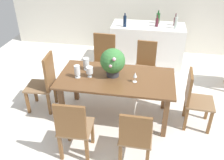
{
  "coord_description": "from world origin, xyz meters",
  "views": [
    {
      "loc": [
        0.51,
        -3.56,
        2.71
      ],
      "look_at": [
        -0.09,
        -0.13,
        0.61
      ],
      "focal_mm": 39.75,
      "sensor_mm": 36.0,
      "label": 1
    }
  ],
  "objects_px": {
    "flower_centerpiece": "(113,62)",
    "wine_bottle_amber": "(157,22)",
    "wine_bottle_dark": "(176,23)",
    "wine_bottle_clear": "(158,18)",
    "chair_head_end": "(45,81)",
    "wine_glass": "(135,75)",
    "crystal_vase_center_near": "(77,71)",
    "chair_near_right": "(135,136)",
    "chair_far_right": "(145,64)",
    "crystal_vase_right": "(86,63)",
    "dining_table": "(116,83)",
    "chair_near_left": "(74,127)",
    "wine_bottle_green": "(125,21)",
    "kitchen_counter": "(147,45)",
    "chair_far_left": "(104,59)",
    "crystal_vase_left": "(90,71)",
    "wine_bottle_tall": "(175,21)",
    "chair_foot_end": "(194,97)"
  },
  "relations": [
    {
      "from": "crystal_vase_center_near",
      "to": "wine_bottle_dark",
      "type": "height_order",
      "value": "wine_bottle_dark"
    },
    {
      "from": "flower_centerpiece",
      "to": "crystal_vase_center_near",
      "type": "relative_size",
      "value": 2.21
    },
    {
      "from": "chair_far_left",
      "to": "crystal_vase_left",
      "type": "height_order",
      "value": "chair_far_left"
    },
    {
      "from": "chair_head_end",
      "to": "wine_bottle_clear",
      "type": "height_order",
      "value": "wine_bottle_clear"
    },
    {
      "from": "chair_head_end",
      "to": "flower_centerpiece",
      "type": "height_order",
      "value": "flower_centerpiece"
    },
    {
      "from": "chair_head_end",
      "to": "wine_bottle_dark",
      "type": "xyz_separation_m",
      "value": [
        2.16,
        1.91,
        0.51
      ]
    },
    {
      "from": "chair_foot_end",
      "to": "crystal_vase_center_near",
      "type": "bearing_deg",
      "value": 96.16
    },
    {
      "from": "dining_table",
      "to": "crystal_vase_right",
      "type": "relative_size",
      "value": 8.88
    },
    {
      "from": "dining_table",
      "to": "chair_far_right",
      "type": "bearing_deg",
      "value": 67.01
    },
    {
      "from": "chair_far_right",
      "to": "crystal_vase_left",
      "type": "bearing_deg",
      "value": -125.15
    },
    {
      "from": "wine_bottle_green",
      "to": "wine_glass",
      "type": "bearing_deg",
      "value": -78.04
    },
    {
      "from": "chair_foot_end",
      "to": "chair_far_right",
      "type": "bearing_deg",
      "value": 42.54
    },
    {
      "from": "crystal_vase_center_near",
      "to": "wine_bottle_green",
      "type": "xyz_separation_m",
      "value": [
        0.48,
        1.94,
        0.19
      ]
    },
    {
      "from": "wine_bottle_dark",
      "to": "wine_bottle_green",
      "type": "bearing_deg",
      "value": -176.26
    },
    {
      "from": "chair_foot_end",
      "to": "wine_bottle_clear",
      "type": "distance_m",
      "value": 2.34
    },
    {
      "from": "chair_far_right",
      "to": "flower_centerpiece",
      "type": "xyz_separation_m",
      "value": [
        -0.47,
        -0.92,
        0.48
      ]
    },
    {
      "from": "chair_foot_end",
      "to": "wine_bottle_amber",
      "type": "distance_m",
      "value": 2.14
    },
    {
      "from": "flower_centerpiece",
      "to": "wine_bottle_amber",
      "type": "distance_m",
      "value": 2.03
    },
    {
      "from": "chair_far_right",
      "to": "crystal_vase_right",
      "type": "xyz_separation_m",
      "value": [
        -0.93,
        -0.8,
        0.35
      ]
    },
    {
      "from": "chair_foot_end",
      "to": "wine_bottle_tall",
      "type": "relative_size",
      "value": 3.62
    },
    {
      "from": "wine_bottle_dark",
      "to": "wine_bottle_clear",
      "type": "height_order",
      "value": "wine_bottle_dark"
    },
    {
      "from": "chair_far_left",
      "to": "wine_bottle_tall",
      "type": "height_order",
      "value": "wine_bottle_tall"
    },
    {
      "from": "flower_centerpiece",
      "to": "chair_far_left",
      "type": "bearing_deg",
      "value": 110.03
    },
    {
      "from": "wine_glass",
      "to": "wine_bottle_tall",
      "type": "xyz_separation_m",
      "value": [
        0.66,
        2.19,
        0.17
      ]
    },
    {
      "from": "chair_near_right",
      "to": "chair_far_left",
      "type": "relative_size",
      "value": 0.87
    },
    {
      "from": "chair_head_end",
      "to": "dining_table",
      "type": "bearing_deg",
      "value": 85.71
    },
    {
      "from": "crystal_vase_center_near",
      "to": "crystal_vase_right",
      "type": "height_order",
      "value": "crystal_vase_center_near"
    },
    {
      "from": "chair_near_left",
      "to": "chair_far_right",
      "type": "xyz_separation_m",
      "value": [
        0.81,
        1.94,
        -0.0
      ]
    },
    {
      "from": "wine_bottle_dark",
      "to": "chair_near_left",
      "type": "bearing_deg",
      "value": -115.24
    },
    {
      "from": "chair_near_right",
      "to": "chair_head_end",
      "type": "distance_m",
      "value": 1.88
    },
    {
      "from": "chair_foot_end",
      "to": "chair_head_end",
      "type": "bearing_deg",
      "value": 92.85
    },
    {
      "from": "chair_far_left",
      "to": "wine_bottle_green",
      "type": "bearing_deg",
      "value": 74.35
    },
    {
      "from": "chair_far_left",
      "to": "crystal_vase_center_near",
      "type": "height_order",
      "value": "chair_far_left"
    },
    {
      "from": "chair_foot_end",
      "to": "crystal_vase_left",
      "type": "xyz_separation_m",
      "value": [
        -1.62,
        -0.05,
        0.34
      ]
    },
    {
      "from": "dining_table",
      "to": "wine_bottle_amber",
      "type": "bearing_deg",
      "value": 74.0
    },
    {
      "from": "chair_far_right",
      "to": "wine_bottle_green",
      "type": "height_order",
      "value": "wine_bottle_green"
    },
    {
      "from": "chair_near_left",
      "to": "chair_head_end",
      "type": "relative_size",
      "value": 0.92
    },
    {
      "from": "kitchen_counter",
      "to": "wine_bottle_tall",
      "type": "xyz_separation_m",
      "value": [
        0.56,
        0.09,
        0.57
      ]
    },
    {
      "from": "chair_foot_end",
      "to": "wine_bottle_green",
      "type": "height_order",
      "value": "wine_bottle_green"
    },
    {
      "from": "chair_head_end",
      "to": "chair_far_left",
      "type": "bearing_deg",
      "value": 136.48
    },
    {
      "from": "chair_head_end",
      "to": "wine_glass",
      "type": "relative_size",
      "value": 6.23
    },
    {
      "from": "crystal_vase_right",
      "to": "wine_glass",
      "type": "height_order",
      "value": "crystal_vase_right"
    },
    {
      "from": "chair_near_right",
      "to": "crystal_vase_center_near",
      "type": "xyz_separation_m",
      "value": [
        -1.0,
        0.87,
        0.37
      ]
    },
    {
      "from": "crystal_vase_right",
      "to": "kitchen_counter",
      "type": "xyz_separation_m",
      "value": [
        0.91,
        1.85,
        -0.4
      ]
    },
    {
      "from": "kitchen_counter",
      "to": "flower_centerpiece",
      "type": "bearing_deg",
      "value": -102.93
    },
    {
      "from": "chair_near_right",
      "to": "wine_bottle_tall",
      "type": "relative_size",
      "value": 3.52
    },
    {
      "from": "flower_centerpiece",
      "to": "kitchen_counter",
      "type": "relative_size",
      "value": 0.28
    },
    {
      "from": "wine_glass",
      "to": "wine_bottle_tall",
      "type": "relative_size",
      "value": 0.64
    },
    {
      "from": "chair_far_right",
      "to": "crystal_vase_left",
      "type": "relative_size",
      "value": 5.58
    },
    {
      "from": "chair_head_end",
      "to": "chair_far_left",
      "type": "distance_m",
      "value": 1.26
    }
  ]
}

